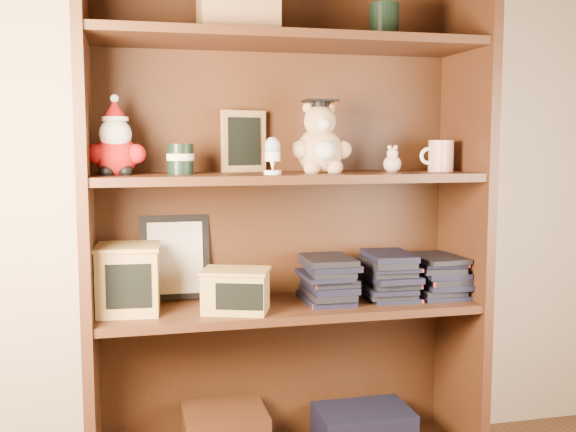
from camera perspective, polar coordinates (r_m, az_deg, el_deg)
The scene contains 16 objects.
bookcase at distance 2.09m, azimuth -0.39°, elevation -0.98°, with size 1.20×0.35×1.60m.
shelf_lower at distance 2.09m, azimuth 0.00°, elevation -7.74°, with size 1.14×0.33×0.02m.
shelf_upper at distance 2.03m, azimuth 0.00°, elevation 3.30°, with size 1.14×0.33×0.02m.
santa_plush at distance 1.96m, azimuth -14.38°, elevation 5.86°, with size 0.17×0.12×0.23m.
teachers_tin at distance 1.98m, azimuth -9.09°, elevation 4.82°, with size 0.08×0.08×0.09m.
chalkboard_plaque at distance 2.11m, azimuth -3.77°, elevation 6.24°, with size 0.15×0.10×0.19m.
egg_cup at distance 1.94m, azimuth -1.32°, elevation 5.25°, with size 0.05×0.05×0.11m.
grad_teddy_bear at distance 2.04m, azimuth 2.76°, elevation 6.08°, with size 0.19×0.16×0.23m.
pink_figurine at distance 2.13m, azimuth 8.82°, elevation 4.58°, with size 0.05×0.05×0.09m.
teacher_mug at distance 2.19m, azimuth 12.76°, elevation 4.99°, with size 0.11×0.08×0.10m.
certificate_frame at distance 2.14m, azimuth -9.52°, elevation -3.48°, with size 0.21×0.05×0.27m.
treats_box at distance 2.01m, azimuth -13.36°, elevation -5.16°, with size 0.19×0.19×0.20m.
pencils_box at distance 1.97m, azimuth -4.44°, elevation -6.28°, with size 0.23×0.19×0.13m.
book_stack_left at distance 2.10m, azimuth 3.35°, elevation -5.51°, with size 0.14×0.20×0.13m.
book_stack_mid at distance 2.16m, azimuth 8.39°, elevation -5.01°, with size 0.14×0.20×0.14m.
book_stack_right at distance 2.23m, azimuth 12.57°, elevation -4.94°, with size 0.14×0.20×0.13m.
Camera 1 is at (-0.68, -0.66, 1.04)m, focal length 42.00 mm.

